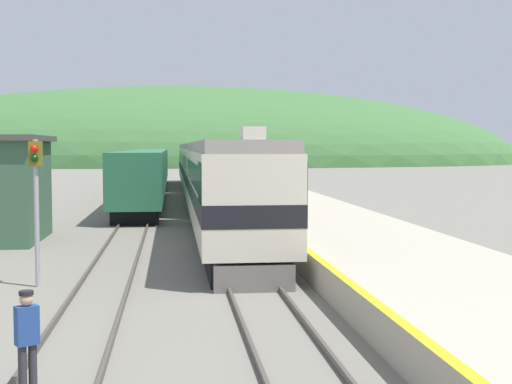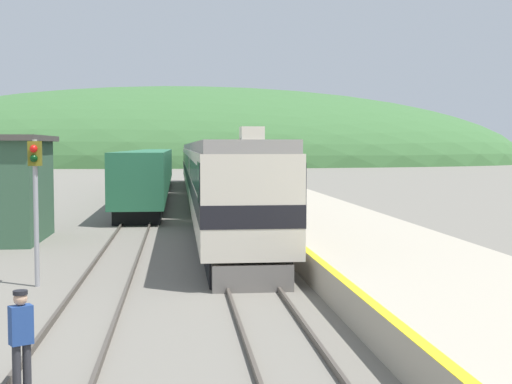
{
  "view_description": "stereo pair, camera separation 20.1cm",
  "coord_description": "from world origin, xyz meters",
  "px_view_note": "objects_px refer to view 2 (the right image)",
  "views": [
    {
      "loc": [
        -2.26,
        -0.64,
        4.07
      ],
      "look_at": [
        0.59,
        23.6,
        2.51
      ],
      "focal_mm": 50.0,
      "sensor_mm": 36.0,
      "label": 1
    },
    {
      "loc": [
        -2.06,
        -0.67,
        4.07
      ],
      "look_at": [
        0.59,
        23.6,
        2.51
      ],
      "focal_mm": 50.0,
      "sensor_mm": 36.0,
      "label": 2
    }
  ],
  "objects_px": {
    "carriage_second": "(207,171)",
    "signal_post_siding": "(35,182)",
    "track_worker": "(21,335)",
    "express_train_lead_car": "(229,189)",
    "carriage_third": "(198,164)",
    "siding_train": "(152,172)"
  },
  "relations": [
    {
      "from": "express_train_lead_car",
      "to": "siding_train",
      "type": "height_order",
      "value": "express_train_lead_car"
    },
    {
      "from": "carriage_third",
      "to": "siding_train",
      "type": "relative_size",
      "value": 0.47
    },
    {
      "from": "siding_train",
      "to": "signal_post_siding",
      "type": "xyz_separation_m",
      "value": [
        -1.92,
        -38.31,
        1.11
      ]
    },
    {
      "from": "express_train_lead_car",
      "to": "track_worker",
      "type": "distance_m",
      "value": 17.68
    },
    {
      "from": "carriage_third",
      "to": "signal_post_siding",
      "type": "relative_size",
      "value": 5.14
    },
    {
      "from": "express_train_lead_car",
      "to": "carriage_third",
      "type": "bearing_deg",
      "value": 90.0
    },
    {
      "from": "carriage_second",
      "to": "signal_post_siding",
      "type": "distance_m",
      "value": 30.17
    },
    {
      "from": "carriage_second",
      "to": "carriage_third",
      "type": "height_order",
      "value": "same"
    },
    {
      "from": "express_train_lead_car",
      "to": "carriage_second",
      "type": "height_order",
      "value": "express_train_lead_car"
    },
    {
      "from": "express_train_lead_car",
      "to": "carriage_third",
      "type": "relative_size",
      "value": 0.88
    },
    {
      "from": "carriage_third",
      "to": "siding_train",
      "type": "bearing_deg",
      "value": -106.78
    },
    {
      "from": "carriage_third",
      "to": "track_worker",
      "type": "bearing_deg",
      "value": -94.31
    },
    {
      "from": "carriage_second",
      "to": "signal_post_siding",
      "type": "relative_size",
      "value": 5.14
    },
    {
      "from": "express_train_lead_car",
      "to": "signal_post_siding",
      "type": "bearing_deg",
      "value": -128.3
    },
    {
      "from": "track_worker",
      "to": "carriage_third",
      "type": "bearing_deg",
      "value": 85.69
    },
    {
      "from": "carriage_second",
      "to": "carriage_third",
      "type": "bearing_deg",
      "value": 90.0
    },
    {
      "from": "siding_train",
      "to": "track_worker",
      "type": "bearing_deg",
      "value": -90.48
    },
    {
      "from": "track_worker",
      "to": "siding_train",
      "type": "bearing_deg",
      "value": 89.52
    },
    {
      "from": "signal_post_siding",
      "to": "siding_train",
      "type": "bearing_deg",
      "value": 87.13
    },
    {
      "from": "carriage_second",
      "to": "track_worker",
      "type": "xyz_separation_m",
      "value": [
        -4.64,
        -38.73,
        -1.34
      ]
    },
    {
      "from": "express_train_lead_car",
      "to": "signal_post_siding",
      "type": "distance_m",
      "value": 9.96
    },
    {
      "from": "carriage_second",
      "to": "track_worker",
      "type": "bearing_deg",
      "value": -96.83
    }
  ]
}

